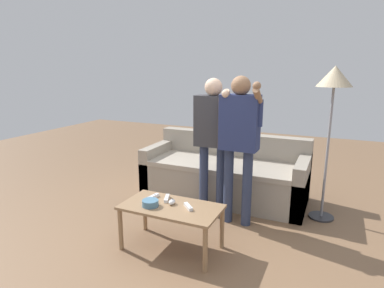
{
  "coord_description": "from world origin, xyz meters",
  "views": [
    {
      "loc": [
        1.36,
        -2.62,
        1.7
      ],
      "look_at": [
        0.03,
        0.31,
        0.94
      ],
      "focal_mm": 30.33,
      "sensor_mm": 36.0,
      "label": 1
    }
  ],
  "objects_px": {
    "game_remote_nunchuk": "(171,202)",
    "player_center": "(213,131)",
    "floor_lamp": "(334,86)",
    "game_remote_wand_far": "(167,198)",
    "game_remote_wand_near": "(188,207)",
    "couch": "(225,175)",
    "game_remote_wand_spare": "(153,197)",
    "coffee_table": "(171,212)",
    "snack_bowl": "(150,203)",
    "player_right": "(239,134)"
  },
  "relations": [
    {
      "from": "couch",
      "to": "game_remote_nunchuk",
      "type": "height_order",
      "value": "couch"
    },
    {
      "from": "game_remote_wand_far",
      "to": "game_remote_wand_near",
      "type": "bearing_deg",
      "value": -17.96
    },
    {
      "from": "game_remote_nunchuk",
      "to": "coffee_table",
      "type": "bearing_deg",
      "value": -67.6
    },
    {
      "from": "game_remote_nunchuk",
      "to": "floor_lamp",
      "type": "bearing_deg",
      "value": 44.57
    },
    {
      "from": "coffee_table",
      "to": "player_right",
      "type": "distance_m",
      "value": 1.09
    },
    {
      "from": "floor_lamp",
      "to": "coffee_table",
      "type": "bearing_deg",
      "value": -134.34
    },
    {
      "from": "couch",
      "to": "game_remote_wand_spare",
      "type": "xyz_separation_m",
      "value": [
        -0.28,
        -1.38,
        0.15
      ]
    },
    {
      "from": "coffee_table",
      "to": "player_center",
      "type": "relative_size",
      "value": 0.59
    },
    {
      "from": "game_remote_wand_near",
      "to": "floor_lamp",
      "type": "bearing_deg",
      "value": 49.22
    },
    {
      "from": "player_center",
      "to": "game_remote_wand_near",
      "type": "height_order",
      "value": "player_center"
    },
    {
      "from": "game_remote_wand_spare",
      "to": "couch",
      "type": "bearing_deg",
      "value": 78.31
    },
    {
      "from": "snack_bowl",
      "to": "game_remote_wand_far",
      "type": "xyz_separation_m",
      "value": [
        0.07,
        0.19,
        -0.01
      ]
    },
    {
      "from": "game_remote_nunchuk",
      "to": "player_right",
      "type": "distance_m",
      "value": 1.02
    },
    {
      "from": "player_center",
      "to": "snack_bowl",
      "type": "bearing_deg",
      "value": -104.33
    },
    {
      "from": "snack_bowl",
      "to": "floor_lamp",
      "type": "relative_size",
      "value": 0.09
    },
    {
      "from": "game_remote_nunchuk",
      "to": "game_remote_wand_far",
      "type": "xyz_separation_m",
      "value": [
        -0.09,
        0.07,
        -0.01
      ]
    },
    {
      "from": "player_right",
      "to": "game_remote_wand_spare",
      "type": "bearing_deg",
      "value": -133.94
    },
    {
      "from": "player_center",
      "to": "game_remote_wand_far",
      "type": "relative_size",
      "value": 9.57
    },
    {
      "from": "snack_bowl",
      "to": "game_remote_wand_far",
      "type": "distance_m",
      "value": 0.21
    },
    {
      "from": "coffee_table",
      "to": "player_center",
      "type": "bearing_deg",
      "value": 85.31
    },
    {
      "from": "coffee_table",
      "to": "snack_bowl",
      "type": "distance_m",
      "value": 0.21
    },
    {
      "from": "coffee_table",
      "to": "game_remote_nunchuk",
      "type": "bearing_deg",
      "value": 112.4
    },
    {
      "from": "player_center",
      "to": "game_remote_wand_near",
      "type": "distance_m",
      "value": 1.03
    },
    {
      "from": "game_remote_nunchuk",
      "to": "floor_lamp",
      "type": "distance_m",
      "value": 2.09
    },
    {
      "from": "coffee_table",
      "to": "snack_bowl",
      "type": "relative_size",
      "value": 6.05
    },
    {
      "from": "coffee_table",
      "to": "couch",
      "type": "bearing_deg",
      "value": 88.63
    },
    {
      "from": "player_center",
      "to": "game_remote_wand_spare",
      "type": "height_order",
      "value": "player_center"
    },
    {
      "from": "coffee_table",
      "to": "game_remote_nunchuk",
      "type": "height_order",
      "value": "game_remote_nunchuk"
    },
    {
      "from": "player_right",
      "to": "couch",
      "type": "bearing_deg",
      "value": 118.75
    },
    {
      "from": "game_remote_nunchuk",
      "to": "player_center",
      "type": "relative_size",
      "value": 0.06
    },
    {
      "from": "snack_bowl",
      "to": "coffee_table",
      "type": "bearing_deg",
      "value": 25.69
    },
    {
      "from": "player_right",
      "to": "game_remote_wand_far",
      "type": "height_order",
      "value": "player_right"
    },
    {
      "from": "couch",
      "to": "snack_bowl",
      "type": "distance_m",
      "value": 1.57
    },
    {
      "from": "floor_lamp",
      "to": "game_remote_wand_near",
      "type": "xyz_separation_m",
      "value": [
        -1.11,
        -1.28,
        -1.05
      ]
    },
    {
      "from": "couch",
      "to": "player_right",
      "type": "xyz_separation_m",
      "value": [
        0.38,
        -0.69,
        0.72
      ]
    },
    {
      "from": "snack_bowl",
      "to": "game_remote_wand_near",
      "type": "height_order",
      "value": "snack_bowl"
    },
    {
      "from": "coffee_table",
      "to": "floor_lamp",
      "type": "xyz_separation_m",
      "value": [
        1.28,
        1.31,
        1.13
      ]
    },
    {
      "from": "floor_lamp",
      "to": "snack_bowl",
      "type": "bearing_deg",
      "value": -136.23
    },
    {
      "from": "snack_bowl",
      "to": "player_center",
      "type": "relative_size",
      "value": 0.1
    },
    {
      "from": "couch",
      "to": "coffee_table",
      "type": "height_order",
      "value": "couch"
    },
    {
      "from": "coffee_table",
      "to": "player_center",
      "type": "distance_m",
      "value": 1.08
    },
    {
      "from": "game_remote_wand_near",
      "to": "game_remote_wand_spare",
      "type": "distance_m",
      "value": 0.42
    },
    {
      "from": "game_remote_nunchuk",
      "to": "floor_lamp",
      "type": "height_order",
      "value": "floor_lamp"
    },
    {
      "from": "floor_lamp",
      "to": "game_remote_wand_near",
      "type": "height_order",
      "value": "floor_lamp"
    },
    {
      "from": "snack_bowl",
      "to": "game_remote_wand_spare",
      "type": "relative_size",
      "value": 1.0
    },
    {
      "from": "coffee_table",
      "to": "game_remote_wand_far",
      "type": "distance_m",
      "value": 0.17
    },
    {
      "from": "player_right",
      "to": "game_remote_nunchuk",
      "type": "bearing_deg",
      "value": -120.02
    },
    {
      "from": "game_remote_nunchuk",
      "to": "game_remote_wand_near",
      "type": "distance_m",
      "value": 0.18
    },
    {
      "from": "snack_bowl",
      "to": "floor_lamp",
      "type": "bearing_deg",
      "value": 43.77
    },
    {
      "from": "floor_lamp",
      "to": "game_remote_wand_spare",
      "type": "xyz_separation_m",
      "value": [
        -1.52,
        -1.22,
        -1.05
      ]
    }
  ]
}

